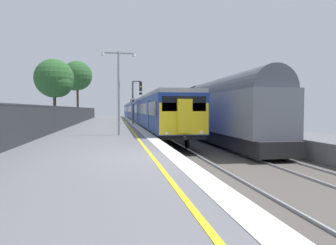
# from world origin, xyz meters

# --- Properties ---
(ground) EXTENTS (17.40, 110.00, 1.21)m
(ground) POSITION_xyz_m (2.64, 0.00, -0.61)
(ground) COLOR slate
(commuter_train_at_platform) EXTENTS (2.83, 62.07, 3.81)m
(commuter_train_at_platform) POSITION_xyz_m (2.10, 36.85, 1.27)
(commuter_train_at_platform) COLOR navy
(commuter_train_at_platform) RESTS_ON ground
(freight_train_adjacent_track) EXTENTS (2.60, 41.48, 4.68)m
(freight_train_adjacent_track) POSITION_xyz_m (6.10, 23.90, 1.56)
(freight_train_adjacent_track) COLOR #232326
(freight_train_adjacent_track) RESTS_ON ground
(signal_gantry) EXTENTS (1.10, 0.24, 4.58)m
(signal_gantry) POSITION_xyz_m (0.64, 23.11, 2.88)
(signal_gantry) COLOR #47474C
(signal_gantry) RESTS_ON ground
(speed_limit_sign) EXTENTS (0.59, 0.08, 2.66)m
(speed_limit_sign) POSITION_xyz_m (0.25, 20.93, 1.70)
(speed_limit_sign) COLOR #59595B
(speed_limit_sign) RESTS_ON ground
(platform_lamp_mid) EXTENTS (2.00, 0.20, 4.91)m
(platform_lamp_mid) POSITION_xyz_m (-1.30, 8.48, 2.94)
(platform_lamp_mid) COLOR #93999E
(platform_lamp_mid) RESTS_ON ground
(background_tree_left) EXTENTS (4.34, 4.34, 7.16)m
(background_tree_left) POSITION_xyz_m (-8.11, 26.00, 4.83)
(background_tree_left) COLOR #473323
(background_tree_left) RESTS_ON ground
(background_tree_right) EXTENTS (4.51, 4.51, 8.98)m
(background_tree_right) POSITION_xyz_m (-7.40, 39.06, 6.54)
(background_tree_right) COLOR #473323
(background_tree_right) RESTS_ON ground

